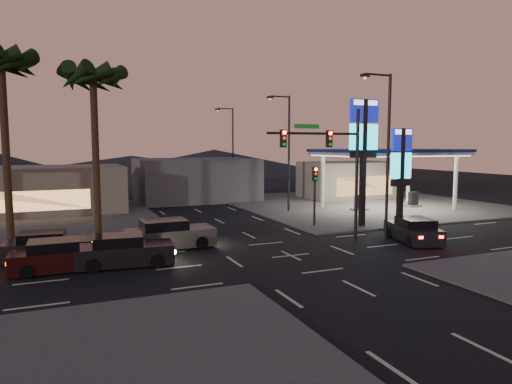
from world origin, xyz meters
name	(u,v)px	position (x,y,z in m)	size (l,w,h in m)	color
ground	(291,256)	(0.00, 0.00, 0.00)	(140.00, 140.00, 0.00)	black
corner_lot_ne	(361,204)	(16.00, 16.00, 0.06)	(24.00, 24.00, 0.12)	#47443F
gas_station	(389,154)	(16.00, 12.00, 5.08)	(12.20, 8.20, 5.47)	silver
convenience_store	(349,180)	(18.00, 21.00, 2.00)	(10.00, 6.00, 4.00)	#726B5B
pylon_sign_tall	(364,137)	(8.50, 5.50, 6.39)	(2.20, 0.35, 9.00)	black
pylon_sign_short	(401,162)	(11.00, 4.50, 4.66)	(1.60, 0.35, 7.00)	black
traffic_signal_mast	(333,155)	(3.76, 1.99, 5.23)	(6.10, 0.39, 8.00)	black
pedestal_signal	(315,186)	(5.50, 6.98, 2.92)	(0.32, 0.39, 4.30)	black
streetlight_near	(385,147)	(6.79, 1.00, 5.72)	(2.14, 0.25, 10.00)	black
streetlight_mid	(287,146)	(6.79, 14.00, 5.72)	(2.14, 0.25, 10.00)	black
streetlight_far	(231,146)	(6.79, 28.00, 5.72)	(2.14, 0.25, 10.00)	black
palm_a	(93,87)	(-9.00, 9.50, 9.43)	(4.41, 4.41, 10.86)	black
palm_b	(2,73)	(-14.00, 9.50, 9.97)	(4.41, 4.41, 11.46)	black
building_far_west	(25,190)	(-14.00, 22.00, 2.00)	(16.00, 8.00, 4.00)	#726B5B
building_far_mid	(195,179)	(2.00, 26.00, 2.20)	(12.00, 9.00, 4.40)	#4C4C51
hill_right	(214,163)	(15.00, 60.00, 2.50)	(50.00, 50.00, 5.00)	black
hill_center	(132,167)	(0.00, 60.00, 2.00)	(60.00, 60.00, 4.00)	black
car_lane_a_front	(124,251)	(-8.39, 1.40, 0.71)	(4.80, 2.33, 1.52)	black
car_lane_a_mid	(60,256)	(-11.24, 1.62, 0.68)	(4.53, 1.95, 1.47)	black
car_lane_b_front	(169,235)	(-5.58, 4.29, 0.77)	(5.14, 2.28, 1.65)	#515154
car_lane_b_mid	(47,246)	(-11.84, 4.21, 0.66)	(4.53, 2.21, 1.43)	black
suv_station	(413,230)	(8.46, 0.25, 0.68)	(2.98, 4.74, 1.47)	black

